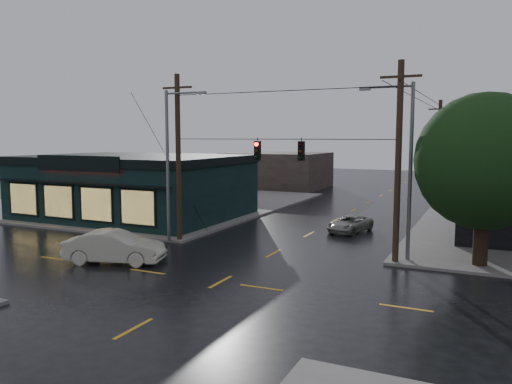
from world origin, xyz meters
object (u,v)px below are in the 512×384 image
at_px(corner_tree, 485,162).
at_px(utility_pole_nw, 180,241).
at_px(utility_pole_ne, 395,264).
at_px(sedan_cream, 115,247).
at_px(suv_silver, 350,224).

xyz_separation_m(corner_tree, utility_pole_nw, (-16.89, -1.08, -5.24)).
relative_size(utility_pole_nw, utility_pole_ne, 1.00).
relative_size(corner_tree, sedan_cream, 1.68).
bearing_deg(utility_pole_nw, corner_tree, 3.64).
distance_m(utility_pole_nw, suv_silver, 11.52).
bearing_deg(suv_silver, corner_tree, -23.75).
bearing_deg(corner_tree, sedan_cream, -157.83).
bearing_deg(corner_tree, utility_pole_ne, -164.55).
bearing_deg(suv_silver, sedan_cream, -108.88).
bearing_deg(utility_pole_ne, utility_pole_nw, 180.00).
height_order(sedan_cream, suv_silver, sedan_cream).
bearing_deg(sedan_cream, utility_pole_ne, -84.02).
distance_m(corner_tree, sedan_cream, 18.82).
distance_m(utility_pole_nw, sedan_cream, 5.89).
xyz_separation_m(corner_tree, utility_pole_ne, (-3.89, -1.08, -5.24)).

